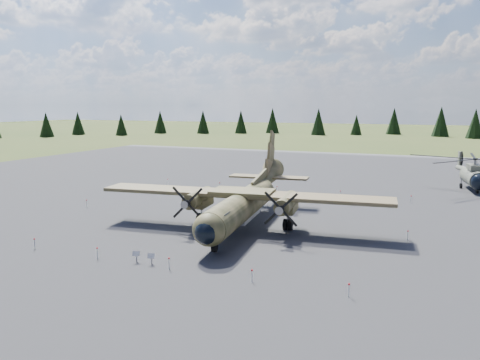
% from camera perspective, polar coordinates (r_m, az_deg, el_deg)
% --- Properties ---
extents(ground, '(500.00, 500.00, 0.00)m').
position_cam_1_polar(ground, '(44.86, -1.87, -5.09)').
color(ground, '#515626').
rests_on(ground, ground).
extents(apron, '(120.00, 120.00, 0.04)m').
position_cam_1_polar(apron, '(53.89, 2.53, -2.68)').
color(apron, slate).
rests_on(apron, ground).
extents(transport_plane, '(26.55, 24.01, 8.73)m').
position_cam_1_polar(transport_plane, '(42.88, 0.63, -2.31)').
color(transport_plane, '#3D3D21').
rests_on(transport_plane, ground).
extents(helicopter_near, '(18.93, 20.82, 4.27)m').
position_cam_1_polar(helicopter_near, '(67.98, 26.62, 1.40)').
color(helicopter_near, slate).
rests_on(helicopter_near, ground).
extents(info_placard_left, '(0.55, 0.36, 0.79)m').
position_cam_1_polar(info_placard_left, '(34.27, -12.54, -8.90)').
color(info_placard_left, gray).
rests_on(info_placard_left, ground).
extents(info_placard_right, '(0.55, 0.37, 0.79)m').
position_cam_1_polar(info_placard_right, '(33.59, -10.76, -9.21)').
color(info_placard_right, gray).
rests_on(info_placard_right, ground).
extents(barrier_fence, '(33.12, 29.62, 0.85)m').
position_cam_1_polar(barrier_fence, '(44.86, -2.45, -4.42)').
color(barrier_fence, white).
rests_on(barrier_fence, ground).
extents(treeline, '(301.83, 301.42, 10.89)m').
position_cam_1_polar(treeline, '(43.95, -9.78, 0.83)').
color(treeline, black).
rests_on(treeline, ground).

